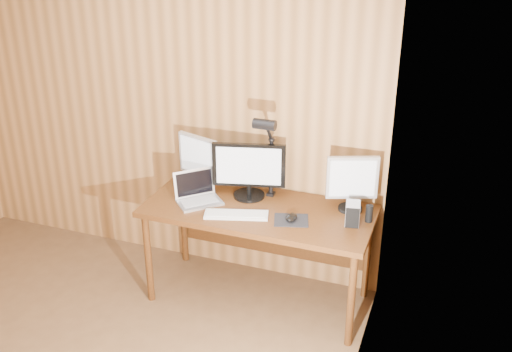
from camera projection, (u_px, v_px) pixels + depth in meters
The scene contains 12 objects.
desk at pixel (262, 219), 4.28m from camera, with size 1.60×0.70×0.75m.
monitor_center at pixel (249, 170), 4.25m from camera, with size 0.51×0.23×0.41m.
monitor_left at pixel (198, 160), 4.40m from camera, with size 0.35×0.17×0.40m.
monitor_right at pixel (352, 182), 4.06m from camera, with size 0.34×0.17×0.40m.
laptop at pixel (197, 194), 4.26m from camera, with size 0.38×0.37×0.22m.
keyboard at pixel (236, 215), 4.06m from camera, with size 0.45×0.25×0.02m.
mousepad at pixel (291, 220), 4.01m from camera, with size 0.23×0.19×0.00m, color black.
mouse at pixel (291, 217), 4.00m from camera, with size 0.07×0.11×0.04m, color black.
hard_drive at pixel (353, 214), 3.94m from camera, with size 0.11×0.15×0.15m.
phone at pixel (256, 216), 4.06m from camera, with size 0.06×0.10×0.01m.
speaker at pixel (369, 214), 3.97m from camera, with size 0.05×0.05×0.12m, color black.
desk_lamp at pixel (268, 146), 4.11m from camera, with size 0.15×0.22×0.67m.
Camera 1 is at (2.17, -1.85, 2.69)m, focal length 42.00 mm.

